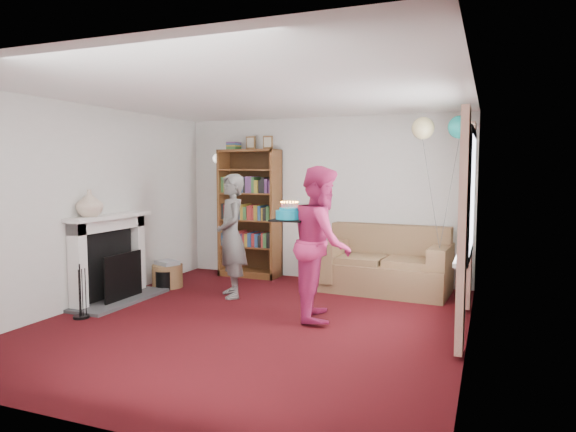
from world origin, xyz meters
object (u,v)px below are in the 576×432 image
at_px(bookcase, 251,215).
at_px(person_striped, 231,236).
at_px(sofa, 386,267).
at_px(person_magenta, 322,243).
at_px(birthday_cake, 289,215).

xyz_separation_m(bookcase, person_striped, (0.36, -1.34, -0.16)).
height_order(sofa, person_magenta, person_magenta).
relative_size(bookcase, person_magenta, 1.28).
relative_size(person_striped, birthday_cake, 4.38).
distance_m(bookcase, person_magenta, 2.57).
relative_size(bookcase, person_striped, 1.35).
bearing_deg(sofa, birthday_cake, -111.50).
bearing_deg(person_striped, sofa, 81.43).
distance_m(bookcase, sofa, 2.33).
bearing_deg(birthday_cake, bookcase, 126.52).
bearing_deg(person_striped, bookcase, 155.80).
distance_m(bookcase, person_striped, 1.40).
bearing_deg(person_magenta, birthday_cake, 85.14).
bearing_deg(birthday_cake, person_striped, 151.40).
bearing_deg(person_striped, person_magenta, 31.18).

